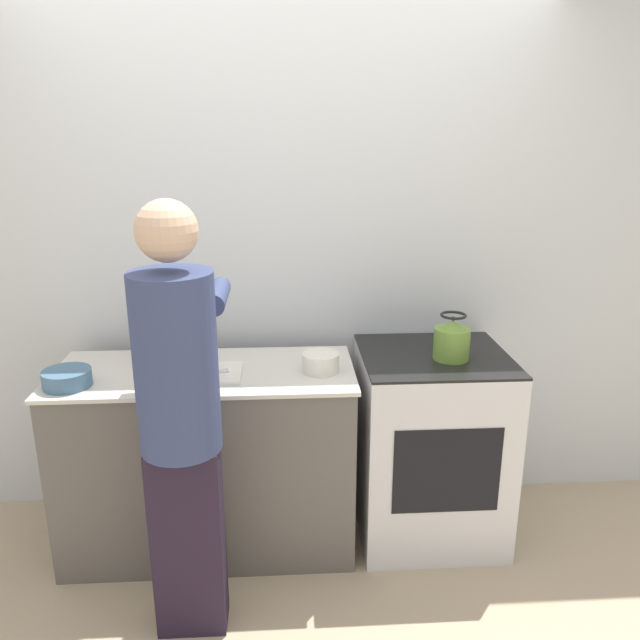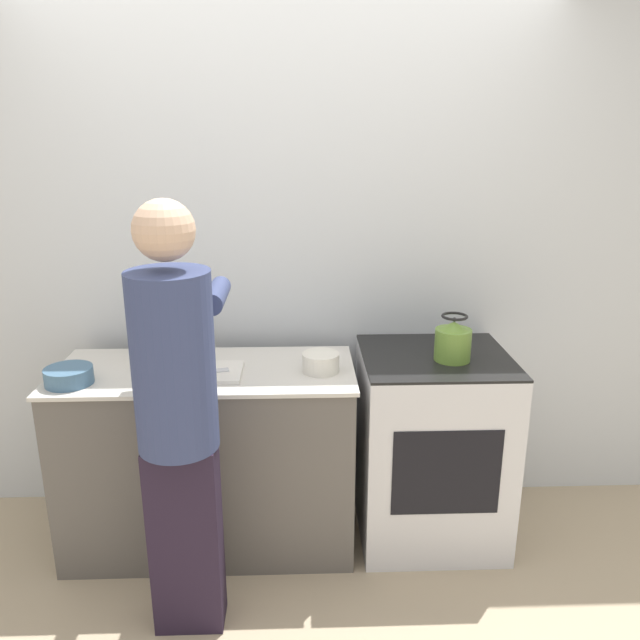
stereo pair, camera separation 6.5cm
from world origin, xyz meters
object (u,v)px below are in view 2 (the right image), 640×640
object	(u,v)px
knife	(199,372)
bowl_prep	(321,362)
cutting_board	(205,372)
oven	(431,446)
canister_jar	(161,339)
person	(178,409)
kettle	(453,341)

from	to	relation	value
knife	bowl_prep	distance (m)	0.53
cutting_board	oven	bearing A→B (deg)	5.24
knife	canister_jar	xyz separation A→B (m)	(-0.21, 0.26, 0.07)
cutting_board	bowl_prep	bearing A→B (deg)	1.98
knife	bowl_prep	world-z (taller)	bowl_prep
person	canister_jar	bearing A→B (deg)	106.21
knife	kettle	world-z (taller)	kettle
oven	bowl_prep	bearing A→B (deg)	-171.69
oven	canister_jar	xyz separation A→B (m)	(-1.27, 0.13, 0.51)
cutting_board	canister_jar	distance (m)	0.34
oven	knife	size ratio (longest dim) A/B	3.79
person	cutting_board	distance (m)	0.46
cutting_board	kettle	bearing A→B (deg)	1.89
oven	knife	bearing A→B (deg)	-173.27
bowl_prep	canister_jar	world-z (taller)	canister_jar
knife	canister_jar	world-z (taller)	canister_jar
knife	bowl_prep	bearing A→B (deg)	-8.95
person	cutting_board	size ratio (longest dim) A/B	5.29
bowl_prep	knife	bearing A→B (deg)	-174.88
kettle	knife	bearing A→B (deg)	-176.62
knife	person	bearing A→B (deg)	-105.67
canister_jar	bowl_prep	bearing A→B (deg)	-16.01
bowl_prep	canister_jar	bearing A→B (deg)	163.99
kettle	canister_jar	size ratio (longest dim) A/B	1.17
cutting_board	bowl_prep	xyz separation A→B (m)	(0.51, 0.02, 0.03)
oven	canister_jar	distance (m)	1.38
oven	canister_jar	size ratio (longest dim) A/B	5.13
knife	canister_jar	distance (m)	0.34
cutting_board	kettle	world-z (taller)	kettle
person	bowl_prep	bearing A→B (deg)	41.50
person	knife	size ratio (longest dim) A/B	6.98
canister_jar	cutting_board	bearing A→B (deg)	-44.48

